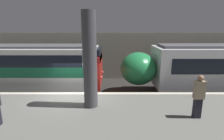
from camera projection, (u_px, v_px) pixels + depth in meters
ground_plane at (73, 111)px, 9.80m from camera, size 120.00×120.00×0.00m
platform at (58, 127)px, 7.19m from camera, size 40.00×5.11×1.09m
station_rear_barrier at (88, 56)px, 15.59m from camera, size 50.00×0.15×4.13m
support_pillar_near at (90, 61)px, 7.43m from camera, size 0.60×0.60×4.14m
person_walking at (199, 96)px, 6.67m from camera, size 0.38×0.24×1.73m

